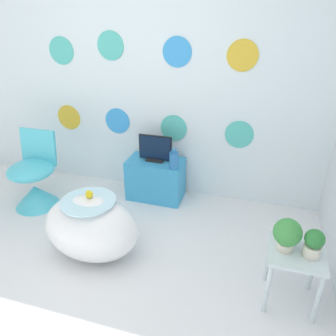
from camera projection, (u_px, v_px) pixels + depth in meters
ground_plane at (49, 328)px, 2.17m from camera, size 12.00×12.00×0.00m
wall_back_dotted at (146, 73)px, 3.31m from camera, size 4.72×0.05×2.60m
bathtub at (92, 228)px, 2.69m from camera, size 0.80×0.53×0.56m
rubber_duck at (89, 194)px, 2.56m from camera, size 0.06×0.07×0.07m
chair at (34, 182)px, 3.40m from camera, size 0.47×0.47×0.79m
tv_cabinet at (156, 179)px, 3.56m from camera, size 0.59×0.35×0.45m
tv at (155, 150)px, 3.41m from camera, size 0.36×0.12×0.28m
vase at (174, 160)px, 3.26m from camera, size 0.09×0.09×0.20m
side_table at (295, 262)px, 2.23m from camera, size 0.37×0.36×0.44m
potted_plant_left at (287, 234)px, 2.15m from camera, size 0.19×0.19×0.23m
potted_plant_right at (314, 243)px, 2.10m from camera, size 0.13×0.13×0.20m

